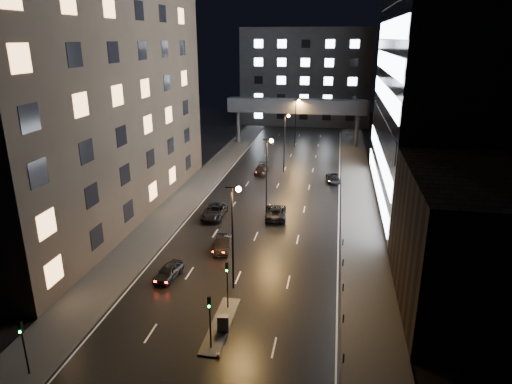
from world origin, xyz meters
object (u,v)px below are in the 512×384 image
car_toward_a (276,212)px  car_away_b (223,244)px  car_away_d (262,169)px  utility_cabinet (223,323)px  car_away_a (169,271)px  car_away_c (214,211)px  car_toward_b (333,177)px

car_toward_a → car_away_b: bearing=61.5°
car_away_d → utility_cabinet: 45.30m
car_away_a → car_away_b: size_ratio=0.93×
car_away_c → car_away_d: (2.81, 21.20, -0.06)m
car_away_a → car_toward_b: car_toward_b is taller
car_toward_a → utility_cabinet: (-0.83, -25.21, 0.05)m
car_away_a → utility_cabinet: size_ratio=3.07×
car_away_a → car_away_c: 16.34m
car_away_d → utility_cabinet: size_ratio=3.76×
car_away_c → utility_cabinet: bearing=-74.5°
car_toward_b → utility_cabinet: utility_cabinet is taller
car_away_b → car_toward_b: size_ratio=0.91×
car_away_a → car_away_c: bearing=96.7°
car_away_d → car_away_a: bearing=-96.1°
car_toward_a → utility_cabinet: 25.23m
car_toward_b → utility_cabinet: 43.23m
car_away_a → car_toward_b: 38.15m
car_away_b → car_toward_b: (11.58, 27.89, -0.02)m
car_away_c → car_toward_a: (8.01, 1.32, -0.02)m
car_toward_a → car_toward_b: (7.09, 17.28, -0.07)m
car_away_b → utility_cabinet: 15.06m
car_away_c → car_away_d: 21.39m
car_away_c → car_toward_a: bearing=8.2°
car_away_d → car_away_c: bearing=-99.0°
car_toward_b → car_away_b: bearing=60.4°
car_away_a → car_away_d: (3.03, 37.54, 0.03)m
car_away_c → car_away_d: car_away_c is taller
car_away_c → utility_cabinet: (7.17, -23.89, 0.03)m
utility_cabinet → car_toward_b: bearing=71.8°
car_away_b → car_away_c: size_ratio=0.78×
car_away_c → car_toward_a: car_away_c is taller
car_toward_a → car_toward_b: size_ratio=1.14×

